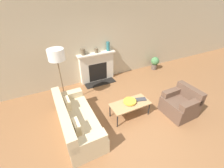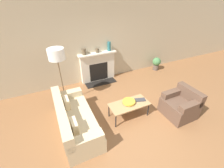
# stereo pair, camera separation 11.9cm
# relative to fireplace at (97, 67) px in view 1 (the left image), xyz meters

# --- Properties ---
(ground_plane) EXTENTS (18.00, 18.00, 0.00)m
(ground_plane) POSITION_rel_fireplace_xyz_m (0.05, -2.66, -0.55)
(ground_plane) COLOR brown
(wall_back) EXTENTS (18.00, 0.06, 2.90)m
(wall_back) POSITION_rel_fireplace_xyz_m (0.05, 0.14, 0.90)
(wall_back) COLOR #BCAD8E
(wall_back) RESTS_ON ground_plane
(fireplace) EXTENTS (1.43, 0.59, 1.13)m
(fireplace) POSITION_rel_fireplace_xyz_m (0.00, 0.00, 0.00)
(fireplace) COLOR beige
(fireplace) RESTS_ON ground_plane
(couch) EXTENTS (0.82, 1.93, 0.80)m
(couch) POSITION_rel_fireplace_xyz_m (-1.42, -2.09, -0.25)
(couch) COLOR #CCB78E
(couch) RESTS_ON ground_plane
(armchair_near) EXTENTS (0.77, 0.81, 0.80)m
(armchair_near) POSITION_rel_fireplace_xyz_m (1.38, -2.81, -0.23)
(armchair_near) COLOR brown
(armchair_near) RESTS_ON ground_plane
(coffee_table) EXTENTS (1.09, 0.51, 0.43)m
(coffee_table) POSITION_rel_fireplace_xyz_m (0.04, -2.27, -0.15)
(coffee_table) COLOR tan
(coffee_table) RESTS_ON ground_plane
(bowl) EXTENTS (0.35, 0.35, 0.07)m
(bowl) POSITION_rel_fireplace_xyz_m (0.05, -2.23, -0.07)
(bowl) COLOR gold
(bowl) RESTS_ON coffee_table
(book) EXTENTS (0.32, 0.23, 0.02)m
(book) POSITION_rel_fireplace_xyz_m (0.40, -2.26, -0.10)
(book) COLOR #38383D
(book) RESTS_ON coffee_table
(floor_lamp) EXTENTS (0.44, 0.44, 1.76)m
(floor_lamp) POSITION_rel_fireplace_xyz_m (-1.44, -0.85, 0.96)
(floor_lamp) COLOR brown
(floor_lamp) RESTS_ON ground_plane
(mantel_vase_left) EXTENTS (0.15, 0.15, 0.21)m
(mantel_vase_left) POSITION_rel_fireplace_xyz_m (-0.47, 0.01, 0.69)
(mantel_vase_left) COLOR brown
(mantel_vase_left) RESTS_ON fireplace
(mantel_vase_center_left) EXTENTS (0.12, 0.12, 0.15)m
(mantel_vase_center_left) POSITION_rel_fireplace_xyz_m (0.02, 0.01, 0.65)
(mantel_vase_center_left) COLOR brown
(mantel_vase_center_left) RESTS_ON fireplace
(mantel_vase_center_right) EXTENTS (0.12, 0.12, 0.33)m
(mantel_vase_center_right) POSITION_rel_fireplace_xyz_m (0.48, 0.01, 0.74)
(mantel_vase_center_right) COLOR #28666B
(mantel_vase_center_right) RESTS_ON fireplace
(potted_plant) EXTENTS (0.36, 0.36, 0.57)m
(potted_plant) POSITION_rel_fireplace_xyz_m (2.64, -0.24, -0.22)
(potted_plant) COLOR brown
(potted_plant) RESTS_ON ground_plane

